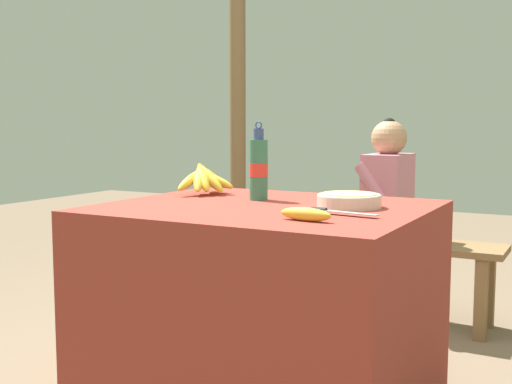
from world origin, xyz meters
The scene contains 10 objects.
market_counter centered at (0.00, 0.00, 0.39)m, with size 1.13×0.96×0.79m.
banana_bunch_ripe centered at (-0.39, 0.20, 0.85)m, with size 0.19×0.29×0.14m.
serving_bowl centered at (0.29, 0.09, 0.82)m, with size 0.23×0.23×0.05m.
water_bottle centered at (-0.10, 0.13, 0.91)m, with size 0.07×0.07×0.30m.
loose_banana_front centered at (0.28, -0.28, 0.81)m, with size 0.18×0.06×0.04m.
knife centered at (0.31, -0.11, 0.80)m, with size 0.24×0.06×0.02m.
wooden_bench centered at (-0.11, 1.36, 0.37)m, with size 1.54×0.32×0.45m.
seated_vendor centered at (0.00, 1.33, 0.65)m, with size 0.40×0.39×1.11m.
banana_bunch_green centered at (-0.50, 1.36, 0.51)m, with size 0.17×0.26×0.12m.
support_post_near centered at (-1.14, 1.77, 1.24)m, with size 0.11×0.11×2.48m.
Camera 1 is at (1.06, -2.03, 1.08)m, focal length 45.00 mm.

